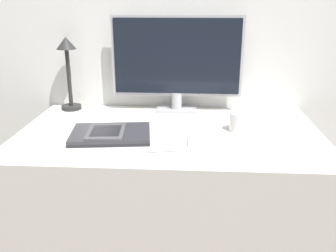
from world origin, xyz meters
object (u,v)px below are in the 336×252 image
(pen, at_px, (158,151))
(coffee_mug, at_px, (239,122))
(monitor, at_px, (177,60))
(laptop, at_px, (111,134))
(ereader, at_px, (106,132))
(desk_lamp, at_px, (68,63))
(keyboard, at_px, (227,141))

(pen, bearing_deg, coffee_mug, 38.34)
(monitor, distance_m, laptop, 0.54)
(laptop, height_order, ereader, ereader)
(ereader, height_order, desk_lamp, desk_lamp)
(monitor, distance_m, pen, 0.61)
(ereader, bearing_deg, coffee_mug, 13.34)
(keyboard, height_order, desk_lamp, desk_lamp)
(ereader, height_order, coffee_mug, coffee_mug)
(monitor, bearing_deg, ereader, -122.98)
(desk_lamp, bearing_deg, laptop, -53.57)
(monitor, distance_m, keyboard, 0.55)
(desk_lamp, height_order, pen, desk_lamp)
(laptop, xyz_separation_m, desk_lamp, (-0.29, 0.40, 0.23))
(monitor, relative_size, ereader, 3.30)
(laptop, distance_m, ereader, 0.03)
(keyboard, relative_size, ereader, 1.60)
(laptop, bearing_deg, pen, -35.11)
(ereader, bearing_deg, keyboard, -1.57)
(monitor, xyz_separation_m, keyboard, (0.22, -0.44, -0.25))
(keyboard, bearing_deg, ereader, 178.43)
(desk_lamp, distance_m, coffee_mug, 0.91)
(monitor, height_order, desk_lamp, monitor)
(keyboard, xyz_separation_m, coffee_mug, (0.06, 0.15, 0.03))
(monitor, relative_size, coffee_mug, 5.70)
(pen, bearing_deg, monitor, 85.19)
(laptop, bearing_deg, desk_lamp, 126.43)
(monitor, relative_size, desk_lamp, 1.75)
(coffee_mug, bearing_deg, laptop, -168.20)
(coffee_mug, bearing_deg, ereader, -166.66)
(ereader, bearing_deg, desk_lamp, 123.68)
(monitor, xyz_separation_m, pen, (-0.05, -0.56, -0.26))
(monitor, height_order, coffee_mug, monitor)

